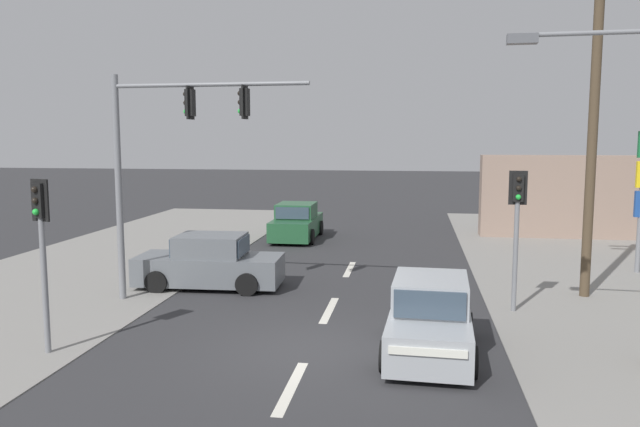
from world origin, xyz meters
name	(u,v)px	position (x,y,z in m)	size (l,w,h in m)	color
ground_plane	(310,349)	(0.00, 0.00, 0.00)	(140.00, 140.00, 0.00)	#303033
lane_dash_near	(291,387)	(0.00, -2.00, 0.00)	(0.20, 2.40, 0.01)	silver
lane_dash_mid	(329,310)	(0.00, 3.00, 0.00)	(0.20, 2.40, 0.01)	silver
lane_dash_far	(350,269)	(0.00, 8.00, 0.00)	(0.20, 2.40, 0.01)	silver
kerb_left_verge	(45,288)	(-8.50, 4.00, 0.01)	(8.00, 40.00, 0.02)	gray
utility_pole_midground_right	(593,120)	(6.78, 5.38, 4.83)	(1.80, 0.26, 9.18)	#4C3D2B
traffic_signal_mast	(163,146)	(-4.40, 3.17, 4.15)	(5.29, 0.50, 6.00)	slate
pedestal_signal_right_kerb	(517,217)	(4.62, 3.55, 2.42)	(0.44, 0.29, 3.56)	slate
pedestal_signal_left_kerb	(42,236)	(-5.23, -1.04, 2.42)	(0.43, 0.31, 3.56)	slate
shopfront_wall_far	(623,198)	(11.00, 16.00, 1.80)	(12.00, 1.00, 3.60)	gray
hatchback_oncoming_near	(430,320)	(2.44, 0.15, 0.70)	(1.90, 3.70, 1.53)	#A3A8AD
sedan_crossing_left	(210,264)	(-3.79, 4.90, 0.70)	(4.30, 2.02, 1.56)	slate
sedan_oncoming_mid	(297,223)	(-2.91, 13.88, 0.70)	(1.91, 4.25, 1.56)	#235633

